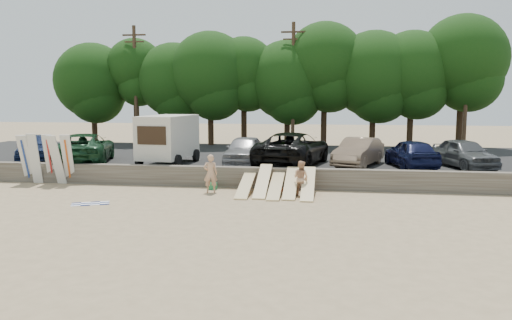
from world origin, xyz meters
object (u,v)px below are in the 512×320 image
object	(u,v)px
car_2	(244,150)
beachgoer_a	(211,173)
car_0	(38,147)
car_1	(85,148)
car_5	(411,153)
box_trailer	(168,137)
cooler	(213,186)
car_3	(293,149)
beachgoer_b	(301,178)
car_4	(359,152)
car_6	(464,153)

from	to	relation	value
car_2	beachgoer_a	distance (m)	4.85
car_0	car_2	size ratio (longest dim) A/B	1.00
car_1	car_5	size ratio (longest dim) A/B	1.33
box_trailer	cooler	distance (m)	5.27
box_trailer	car_2	world-z (taller)	box_trailer
car_3	car_5	distance (m)	6.20
car_0	beachgoer_b	distance (m)	16.42
box_trailer	cooler	bearing A→B (deg)	-41.90
beachgoer_b	box_trailer	bearing A→B (deg)	1.62
box_trailer	car_4	bearing A→B (deg)	8.62
cooler	beachgoer_a	bearing A→B (deg)	-76.34
car_0	car_4	bearing A→B (deg)	-20.67
beachgoer_b	cooler	xyz separation A→B (m)	(-4.23, 0.78, -0.62)
cooler	car_0	bearing A→B (deg)	167.36
car_6	car_0	bearing A→B (deg)	164.29
car_4	car_1	bearing A→B (deg)	-156.42
car_4	beachgoer_a	distance (m)	8.52
car_2	beachgoer_a	size ratio (longest dim) A/B	2.58
car_4	car_5	bearing A→B (deg)	14.01
car_4	car_5	distance (m)	2.69
box_trailer	car_6	distance (m)	15.78
car_3	car_6	bearing A→B (deg)	-167.47
car_4	car_6	size ratio (longest dim) A/B	1.02
box_trailer	car_0	distance (m)	8.18
car_2	beachgoer_a	bearing A→B (deg)	-99.13
car_3	car_6	size ratio (longest dim) A/B	1.44
car_0	beachgoer_b	size ratio (longest dim) A/B	2.93
car_4	car_6	distance (m)	5.41
car_0	beachgoer_b	bearing A→B (deg)	-38.25
car_5	beachgoer_b	bearing A→B (deg)	29.95
car_1	cooler	distance (m)	8.93
cooler	beachgoer_b	bearing A→B (deg)	-3.58
beachgoer_a	car_4	bearing A→B (deg)	-156.87
car_0	beachgoer_a	distance (m)	12.51
car_5	car_6	xyz separation A→B (m)	(2.73, 0.42, 0.00)
car_0	car_2	distance (m)	12.31
box_trailer	cooler	xyz separation A→B (m)	(3.32, -3.55, -2.03)
box_trailer	car_3	xyz separation A→B (m)	(6.81, 0.60, -0.60)
car_6	beachgoer_b	bearing A→B (deg)	-164.47
box_trailer	car_3	size ratio (longest dim) A/B	0.68
car_1	car_4	xyz separation A→B (m)	(15.16, 0.83, -0.07)
car_4	beachgoer_a	world-z (taller)	car_4
box_trailer	beachgoer_a	size ratio (longest dim) A/B	2.47
car_0	car_1	size ratio (longest dim) A/B	0.77
car_4	cooler	size ratio (longest dim) A/B	11.98
car_0	cooler	size ratio (longest dim) A/B	12.02
car_3	beachgoer_b	distance (m)	5.05
car_2	beachgoer_a	world-z (taller)	car_2
car_1	car_6	bearing A→B (deg)	164.58
car_1	car_5	xyz separation A→B (m)	(17.84, 0.53, -0.07)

